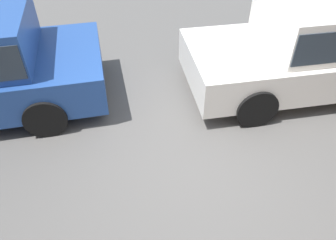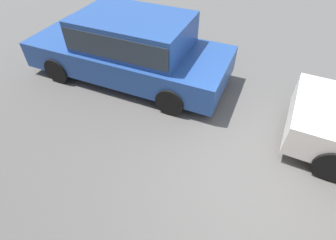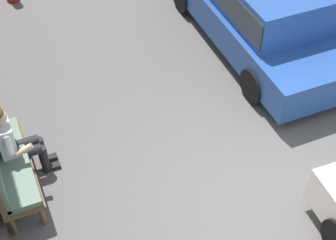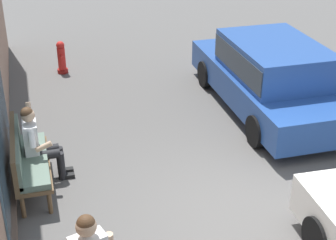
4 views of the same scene
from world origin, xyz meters
name	(u,v)px [view 4 (image 4 of 4)]	position (x,y,z in m)	size (l,w,h in m)	color
ground_plane	(236,220)	(0.00, 0.00, 0.00)	(60.00, 60.00, 0.00)	#565451
bench	(25,157)	(1.69, 2.90, 0.57)	(1.71, 0.55, 0.99)	brown
person_on_phone	(38,142)	(1.90, 2.67, 0.70)	(0.73, 0.74, 1.33)	black
parked_car_mid	(271,74)	(3.30, -2.08, 0.81)	(4.65, 1.97, 1.51)	#23478E
fire_hydrant	(62,58)	(6.58, 1.90, 0.39)	(0.38, 0.26, 0.81)	maroon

